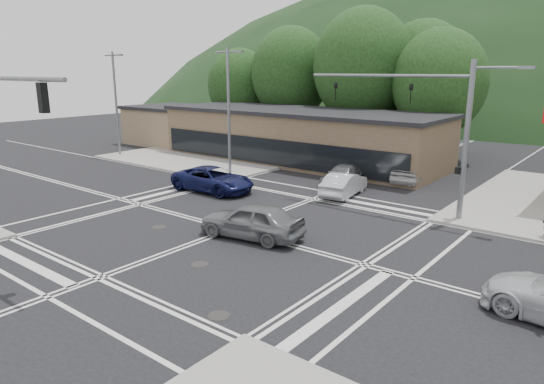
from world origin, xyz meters
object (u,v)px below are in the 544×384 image
Objects in this scene: car_northbound at (343,175)px; car_blue_west at (213,179)px; car_grey_center at (252,220)px; car_queue_b at (414,170)px; car_queue_a at (344,184)px.

car_blue_west is at bearing -137.03° from car_northbound.
car_grey_center is 15.55m from car_queue_b.
car_grey_center is 11.93m from car_northbound.
car_queue_b reaches higher than car_grey_center.
car_grey_center is (7.66, -5.16, 0.06)m from car_blue_west.
car_queue_a is at bearing 67.73° from car_queue_b.
car_queue_a reaches higher than car_northbound.
car_queue_a is 0.88× the size of car_queue_b.
car_northbound is (5.60, 6.59, -0.12)m from car_blue_west.
car_blue_west is 1.25× the size of car_northbound.
car_queue_a is at bearing -62.53° from car_blue_west.
car_queue_a is (7.10, 4.14, -0.04)m from car_blue_west.
car_northbound is at bearing -67.49° from car_queue_a.
car_blue_west reaches higher than car_queue_a.
car_queue_b is 1.13× the size of car_northbound.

